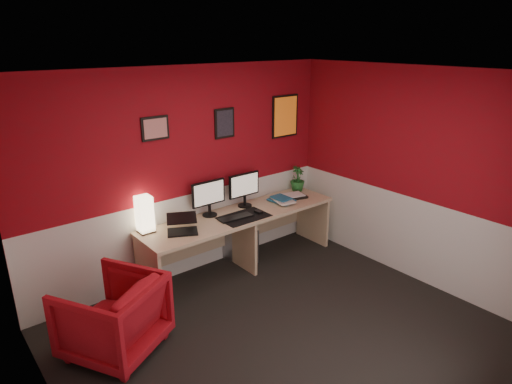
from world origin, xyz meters
name	(u,v)px	position (x,y,z in m)	size (l,w,h in m)	color
ground	(285,337)	(0.00, 0.00, 0.00)	(4.00, 3.50, 0.01)	black
ceiling	(292,75)	(0.00, 0.00, 2.50)	(4.00, 3.50, 0.01)	white
wall_back	(187,175)	(0.00, 1.75, 1.25)	(4.00, 0.01, 2.50)	maroon
wall_front	(487,307)	(0.00, -1.75, 1.25)	(4.00, 0.01, 2.50)	maroon
wall_left	(53,297)	(-2.00, 0.00, 1.25)	(0.01, 3.50, 2.50)	maroon
wall_right	(416,177)	(2.00, 0.00, 1.25)	(0.01, 3.50, 2.50)	maroon
wainscot_back	(191,233)	(0.00, 1.75, 0.50)	(4.00, 0.01, 1.00)	silver
wainscot_right	(408,237)	(2.00, 0.00, 0.50)	(0.01, 3.50, 1.00)	silver
desk	(241,241)	(0.53, 1.41, 0.36)	(2.60, 0.65, 0.73)	tan
shoji_lamp	(145,215)	(-0.63, 1.64, 0.93)	(0.16, 0.16, 0.40)	#FFE5B2
laptop	(182,223)	(-0.32, 1.36, 0.84)	(0.33, 0.23, 0.22)	black
monitor_left	(209,193)	(0.20, 1.60, 1.02)	(0.45, 0.06, 0.58)	black
monitor_right	(245,185)	(0.72, 1.58, 1.02)	(0.45, 0.06, 0.58)	black
desk_mat	(244,217)	(0.49, 1.30, 0.73)	(0.60, 0.38, 0.01)	black
keyboard	(236,217)	(0.38, 1.32, 0.74)	(0.42, 0.14, 0.02)	black
mouse	(258,212)	(0.70, 1.28, 0.75)	(0.06, 0.10, 0.03)	black
book_bottom	(275,203)	(1.08, 1.39, 0.75)	(0.24, 0.32, 0.03)	#1E648D
book_middle	(275,202)	(1.06, 1.37, 0.77)	(0.22, 0.31, 0.02)	silver
book_top	(276,200)	(1.08, 1.39, 0.79)	(0.19, 0.25, 0.02)	#1E648D
zen_tray	(292,196)	(1.42, 1.44, 0.74)	(0.35, 0.25, 0.03)	black
potted_plant	(298,179)	(1.67, 1.60, 0.91)	(0.20, 0.20, 0.35)	#19591E
pc_tower	(241,245)	(0.62, 1.55, 0.23)	(0.20, 0.45, 0.45)	#99999E
armchair	(113,316)	(-1.36, 0.86, 0.37)	(0.79, 0.81, 0.74)	#AE141E
art_left	(155,128)	(-0.37, 1.74, 1.85)	(0.32, 0.02, 0.26)	red
art_center	(224,123)	(0.54, 1.74, 1.80)	(0.28, 0.02, 0.36)	black
art_right	(285,116)	(1.53, 1.74, 1.78)	(0.44, 0.02, 0.56)	orange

